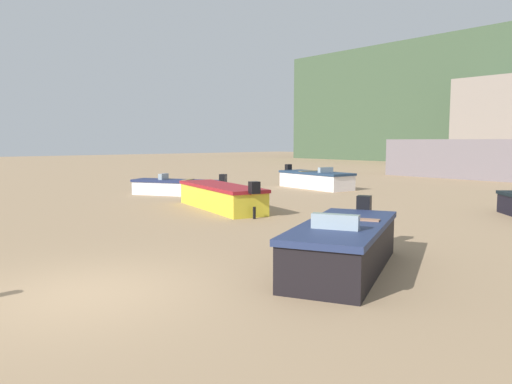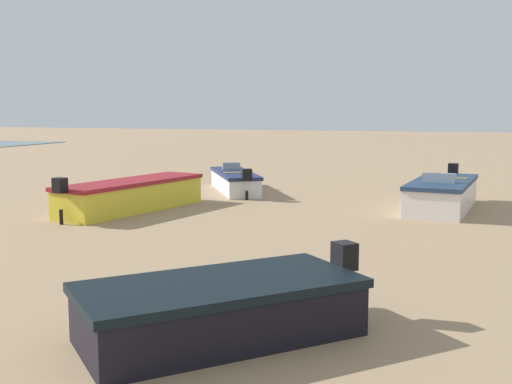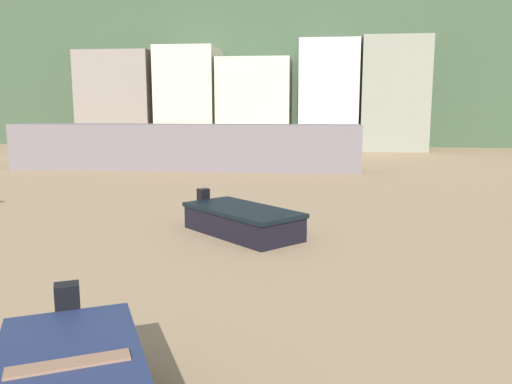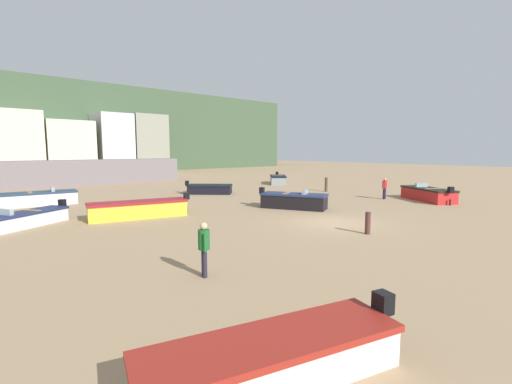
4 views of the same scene
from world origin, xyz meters
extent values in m
plane|color=#A0815E|center=(0.00, 0.00, 0.00)|extent=(160.00, 160.00, 0.00)
cube|color=#3A4E35|center=(0.00, 66.00, 7.35)|extent=(90.00, 32.00, 14.70)
cube|color=slate|center=(-3.54, 30.00, 1.35)|extent=(20.75, 2.40, 2.69)
cube|color=beige|center=(-7.16, 47.05, 4.51)|extent=(5.24, 6.10, 9.02)
cube|color=beige|center=(-1.11, 47.49, 3.98)|extent=(6.39, 6.97, 7.97)
cube|color=beige|center=(5.37, 47.29, 4.71)|extent=(5.06, 6.58, 9.42)
cube|color=gray|center=(10.92, 47.19, 4.80)|extent=(5.64, 6.38, 9.59)
cube|color=white|center=(-10.13, 16.81, 0.39)|extent=(4.54, 1.99, 0.78)
cube|color=navy|center=(-10.13, 16.81, 0.84)|extent=(4.65, 2.08, 0.12)
cube|color=#8C9EA8|center=(-9.36, 16.73, 1.04)|extent=(0.29, 0.95, 0.28)
cube|color=olive|center=(-10.68, 16.86, 0.89)|extent=(0.37, 1.34, 0.08)
cube|color=black|center=(2.12, 14.51, 0.33)|extent=(3.73, 3.68, 0.67)
cube|color=black|center=(2.12, 14.51, 0.73)|extent=(3.86, 3.81, 0.12)
cube|color=black|center=(0.69, 15.89, 0.91)|extent=(0.42, 0.42, 0.40)
cylinder|color=black|center=(0.69, 15.89, 0.17)|extent=(0.14, 0.14, 0.33)
cube|color=white|center=(-12.15, 9.31, 0.31)|extent=(4.29, 3.19, 0.61)
cube|color=#1E284F|center=(-12.15, 9.31, 0.67)|extent=(4.42, 3.31, 0.12)
cube|color=black|center=(-10.14, 10.51, 0.85)|extent=(0.40, 0.42, 0.40)
cylinder|color=black|center=(-10.14, 10.51, 0.15)|extent=(0.14, 0.14, 0.31)
cube|color=#8C9EA8|center=(-12.80, 8.92, 0.87)|extent=(0.52, 0.68, 0.28)
cube|color=olive|center=(-11.69, 9.58, 0.72)|extent=(0.70, 0.95, 0.08)
cube|color=beige|center=(-10.99, -6.94, 0.31)|extent=(4.44, 2.26, 0.62)
cube|color=maroon|center=(-10.99, -6.94, 0.68)|extent=(4.56, 2.36, 0.12)
cube|color=black|center=(-8.75, -7.55, 0.86)|extent=(0.35, 0.38, 0.40)
cylinder|color=black|center=(-8.75, -7.55, 0.16)|extent=(0.12, 0.12, 0.31)
cube|color=gray|center=(12.85, 17.11, 0.40)|extent=(3.48, 3.66, 0.81)
cube|color=black|center=(12.85, 17.11, 0.87)|extent=(3.61, 3.79, 0.12)
cube|color=black|center=(14.12, 18.56, 1.05)|extent=(0.43, 0.42, 0.40)
cylinder|color=black|center=(14.12, 18.56, 0.20)|extent=(0.14, 0.14, 0.40)
cube|color=olive|center=(13.14, 17.44, 0.92)|extent=(1.16, 1.06, 0.08)
cube|color=black|center=(1.84, 4.50, 0.42)|extent=(3.12, 4.27, 0.84)
cube|color=navy|center=(1.84, 4.50, 0.90)|extent=(3.24, 4.39, 0.12)
cube|color=black|center=(0.85, 6.47, 1.08)|extent=(0.41, 0.39, 0.40)
cylinder|color=black|center=(0.85, 6.47, 0.21)|extent=(0.13, 0.13, 0.42)
cube|color=#8C9EA8|center=(2.16, 3.87, 1.10)|extent=(0.87, 0.57, 0.28)
cube|color=#946A50|center=(1.62, 4.95, 0.95)|extent=(1.22, 0.77, 0.08)
cube|color=red|center=(11.86, 0.41, 0.41)|extent=(3.57, 4.51, 0.83)
cube|color=black|center=(11.86, 0.41, 0.89)|extent=(3.69, 4.64, 0.12)
cube|color=black|center=(10.67, -1.60, 1.07)|extent=(0.42, 0.40, 0.40)
cylinder|color=black|center=(10.67, -1.60, 0.21)|extent=(0.14, 0.14, 0.41)
cube|color=#8C9EA8|center=(12.25, 1.05, 1.09)|extent=(0.92, 0.66, 0.28)
cube|color=#966841|center=(11.59, -0.06, 0.94)|extent=(1.28, 0.90, 0.08)
cube|color=gold|center=(-6.94, 7.99, 0.40)|extent=(5.28, 2.43, 0.80)
cube|color=maroon|center=(-6.94, 7.99, 0.86)|extent=(5.40, 2.53, 0.12)
cube|color=black|center=(-4.27, 7.40, 1.04)|extent=(0.34, 0.37, 0.40)
cylinder|color=black|center=(-4.27, 7.40, 0.20)|extent=(0.12, 0.12, 0.40)
cylinder|color=#443C29|center=(10.90, 8.95, 0.64)|extent=(0.26, 0.26, 1.27)
cylinder|color=#4E2B29|center=(-0.85, -2.42, 0.49)|extent=(0.24, 0.24, 0.98)
cylinder|color=#221F2D|center=(-9.26, -2.27, 0.41)|extent=(0.19, 0.19, 0.82)
cylinder|color=#221F2D|center=(-9.18, -2.09, 0.41)|extent=(0.19, 0.19, 0.82)
cylinder|color=#1A5A25|center=(-9.22, -2.18, 1.11)|extent=(0.45, 0.45, 0.58)
cylinder|color=#1A5A25|center=(-9.31, -2.38, 1.07)|extent=(0.12, 0.12, 0.54)
cylinder|color=#1A5A25|center=(-9.13, -1.98, 1.07)|extent=(0.12, 0.12, 0.54)
sphere|color=tan|center=(-9.22, -2.18, 1.51)|extent=(0.29, 0.29, 0.22)
cylinder|color=black|center=(10.35, 2.96, 0.41)|extent=(0.15, 0.15, 0.82)
cylinder|color=black|center=(10.15, 2.94, 0.41)|extent=(0.15, 0.15, 0.82)
cylinder|color=#B22023|center=(10.25, 2.95, 1.11)|extent=(0.37, 0.37, 0.58)
cylinder|color=#B22023|center=(10.47, 2.97, 1.07)|extent=(0.10, 0.10, 0.54)
cylinder|color=#B22023|center=(10.03, 2.93, 1.07)|extent=(0.10, 0.10, 0.54)
sphere|color=tan|center=(10.25, 2.95, 1.51)|extent=(0.24, 0.24, 0.22)
camera|label=1|loc=(7.97, -3.05, 2.57)|focal=34.43mm
camera|label=2|loc=(9.57, 17.55, 3.01)|focal=44.15mm
camera|label=3|loc=(4.10, 0.24, 3.59)|focal=35.89mm
camera|label=4|loc=(-14.67, -10.73, 3.68)|focal=24.78mm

